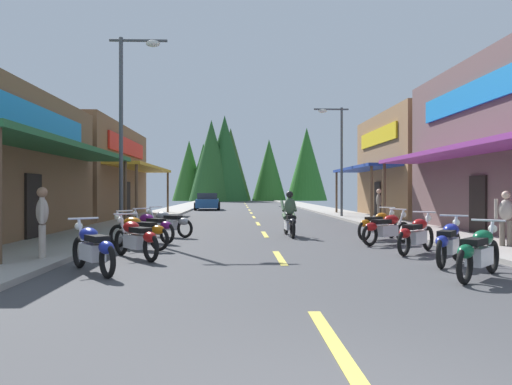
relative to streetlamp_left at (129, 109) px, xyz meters
name	(u,v)px	position (x,y,z in m)	size (l,w,h in m)	color
ground	(252,215)	(4.80, 15.08, -4.50)	(9.34, 88.30, 0.10)	#424244
sidewalk_left	(162,214)	(-1.20, 15.08, -4.39)	(2.65, 88.30, 0.12)	#9E9991
sidewalk_right	(341,213)	(10.79, 15.08, -4.39)	(2.65, 88.30, 0.12)	#9E9991
centerline_dashes	(251,213)	(4.80, 17.42, -4.44)	(0.16, 61.64, 0.01)	#E0C64C
storefront_left_far	(54,172)	(-6.64, 10.78, -1.82)	(10.12, 11.77, 5.26)	brown
storefront_right_far	(446,166)	(16.17, 10.96, -1.40)	(10.00, 9.83, 6.10)	olive
streetlamp_left	(129,109)	(0.00, 0.00, 0.00)	(2.02, 0.30, 6.96)	#474C51
streetlamp_right	(337,147)	(9.58, 10.64, -0.30)	(2.02, 0.30, 6.41)	#474C51
motorcycle_parked_right_0	(479,251)	(8.11, -8.64, -3.96)	(1.57, 1.60, 1.04)	black
motorcycle_parked_right_1	(449,242)	(8.32, -6.96, -3.96)	(1.32, 1.81, 1.04)	black
motorcycle_parked_right_2	(416,234)	(8.30, -5.14, -3.96)	(1.54, 1.63, 1.04)	black
motorcycle_parked_right_3	(386,228)	(8.17, -3.14, -3.96)	(1.83, 1.27, 1.04)	black
motorcycle_parked_right_4	(378,224)	(8.36, -1.65, -3.96)	(1.72, 1.43, 1.04)	black
motorcycle_parked_left_0	(93,248)	(1.05, -7.77, -3.96)	(1.35, 1.78, 1.04)	black
motorcycle_parked_left_1	(136,238)	(1.46, -5.84, -3.96)	(1.40, 1.74, 1.04)	black
motorcycle_parked_left_2	(139,231)	(1.16, -4.02, -3.96)	(1.86, 1.23, 1.04)	black
motorcycle_parked_left_3	(151,226)	(1.18, -2.27, -3.96)	(1.67, 1.49, 1.04)	black
motorcycle_parked_left_4	(168,223)	(1.44, -0.56, -3.96)	(1.88, 1.20, 1.04)	black
rider_cruising_lead	(289,218)	(5.60, -0.58, -3.79)	(0.60, 2.14, 1.57)	black
pedestrian_by_shop	(379,204)	(10.52, 5.50, -3.48)	(0.35, 0.55, 1.67)	#726659
pedestrian_browsing	(506,216)	(10.87, -4.68, -3.54)	(0.45, 0.43, 1.57)	#726659
pedestrian_waiting	(42,219)	(-0.44, -6.41, -3.49)	(0.36, 0.54, 1.65)	#B2A599
parked_car_curbside	(208,202)	(1.33, 23.26, -3.76)	(2.15, 4.34, 1.40)	#1E4C8C
treeline_backdrop	(237,164)	(3.79, 59.66, 1.45)	(25.33, 12.01, 13.40)	#205123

